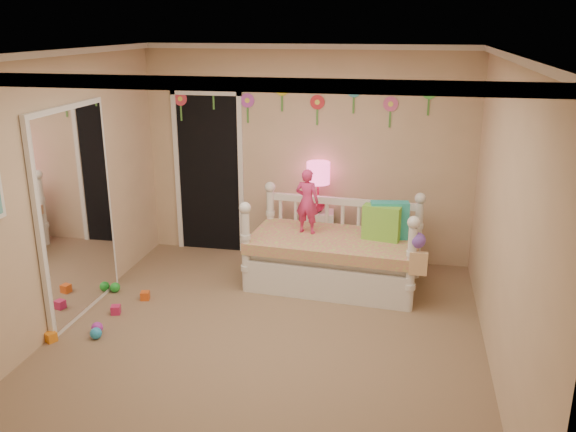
% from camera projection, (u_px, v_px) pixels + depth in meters
% --- Properties ---
extents(floor, '(4.00, 4.50, 0.01)m').
position_uv_depth(floor, '(265.00, 342.00, 5.59)').
color(floor, '#7F684C').
rests_on(floor, ground).
extents(ceiling, '(4.00, 4.50, 0.01)m').
position_uv_depth(ceiling, '(261.00, 53.00, 4.79)').
color(ceiling, white).
rests_on(ceiling, floor).
extents(back_wall, '(4.00, 0.01, 2.60)m').
position_uv_depth(back_wall, '(307.00, 155.00, 7.29)').
color(back_wall, tan).
rests_on(back_wall, floor).
extents(left_wall, '(0.01, 4.50, 2.60)m').
position_uv_depth(left_wall, '(53.00, 196.00, 5.56)').
color(left_wall, tan).
rests_on(left_wall, floor).
extents(right_wall, '(0.01, 4.50, 2.60)m').
position_uv_depth(right_wall, '(506.00, 223.00, 4.81)').
color(right_wall, tan).
rests_on(right_wall, floor).
extents(crown_molding, '(4.00, 4.50, 0.06)m').
position_uv_depth(crown_molding, '(261.00, 57.00, 4.80)').
color(crown_molding, white).
rests_on(crown_molding, ceiling).
extents(daybed, '(1.95, 1.15, 1.02)m').
position_uv_depth(daybed, '(334.00, 242.00, 6.69)').
color(daybed, white).
rests_on(daybed, floor).
extents(pillow_turquoise, '(0.43, 0.21, 0.41)m').
position_uv_depth(pillow_turquoise, '(389.00, 220.00, 6.58)').
color(pillow_turquoise, '#23AF89').
rests_on(pillow_turquoise, daybed).
extents(pillow_lime, '(0.43, 0.23, 0.38)m').
position_uv_depth(pillow_lime, '(381.00, 223.00, 6.53)').
color(pillow_lime, '#7FD440').
rests_on(pillow_lime, daybed).
extents(child, '(0.30, 0.23, 0.74)m').
position_uv_depth(child, '(307.00, 201.00, 6.70)').
color(child, '#DF3274').
rests_on(child, daybed).
extents(nightstand, '(0.42, 0.34, 0.65)m').
position_uv_depth(nightstand, '(317.00, 237.00, 7.39)').
color(nightstand, white).
rests_on(nightstand, floor).
extents(table_lamp, '(0.28, 0.28, 0.61)m').
position_uv_depth(table_lamp, '(318.00, 179.00, 7.16)').
color(table_lamp, '#D51C4D').
rests_on(table_lamp, nightstand).
extents(closet_doorway, '(0.90, 0.04, 2.07)m').
position_uv_depth(closet_doorway, '(209.00, 172.00, 7.59)').
color(closet_doorway, black).
rests_on(closet_doorway, back_wall).
extents(flower_decals, '(3.40, 0.02, 0.50)m').
position_uv_depth(flower_decals, '(300.00, 102.00, 7.10)').
color(flower_decals, '#B2668C').
rests_on(flower_decals, back_wall).
extents(mirror_closet, '(0.07, 1.30, 2.10)m').
position_uv_depth(mirror_closet, '(77.00, 213.00, 5.91)').
color(mirror_closet, white).
rests_on(mirror_closet, left_wall).
extents(hanging_bag, '(0.20, 0.16, 0.36)m').
position_uv_depth(hanging_bag, '(417.00, 255.00, 6.00)').
color(hanging_bag, beige).
rests_on(hanging_bag, daybed).
extents(toy_scatter, '(1.25, 1.51, 0.11)m').
position_uv_depth(toy_scatter, '(97.00, 314.00, 6.01)').
color(toy_scatter, '#996666').
rests_on(toy_scatter, floor).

